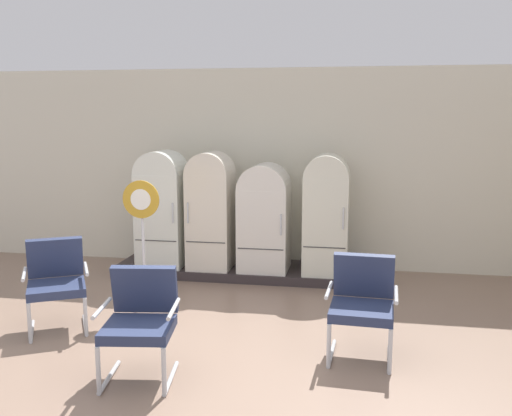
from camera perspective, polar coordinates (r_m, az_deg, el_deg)
The scene contains 11 objects.
ground at distance 5.48m, azimuth -7.80°, elevation -15.48°, with size 12.00×10.00×0.05m, color #866B5A.
back_wall at distance 8.56m, azimuth -0.45°, elevation 4.07°, with size 11.76×0.12×2.92m.
display_plinth at distance 8.21m, azimuth -1.26°, elevation -6.21°, with size 3.63×0.95×0.12m, color #322A2B.
refrigerator_0 at distance 8.19m, azimuth -9.33°, elevation 0.31°, with size 0.64×0.64×1.64m.
refrigerator_1 at distance 7.98m, azimuth -4.53°, elevation 0.15°, with size 0.59×0.63×1.63m.
refrigerator_2 at distance 7.86m, azimuth 0.85°, elevation -0.63°, with size 0.67×0.68×1.47m.
refrigerator_3 at distance 7.77m, azimuth 7.04°, elevation -0.21°, with size 0.59×0.70×1.61m.
armchair_left at distance 6.48m, azimuth -19.30°, elevation -6.70°, with size 0.83×0.86×0.95m.
armchair_right at distance 5.54m, azimuth 10.55°, elevation -9.05°, with size 0.67×0.69×0.95m.
armchair_center at distance 5.13m, azimuth -11.44°, elevation -10.59°, with size 0.71×0.74×0.95m.
sign_stand at distance 6.82m, azimuth -11.20°, elevation -3.82°, with size 0.44×0.32×1.52m.
Camera 1 is at (1.58, -4.72, 2.28)m, focal length 40.12 mm.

